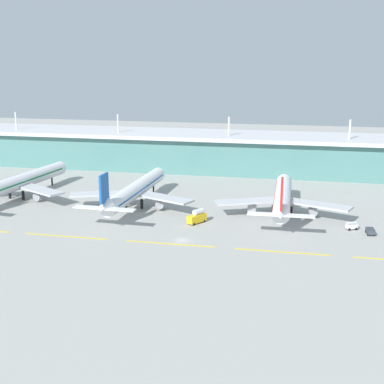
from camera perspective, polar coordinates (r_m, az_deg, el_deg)
ground_plane at (r=167.79m, az=-1.07°, el=-5.17°), size 600.00×600.00×0.00m
terminal_building at (r=267.48m, az=4.06°, el=4.24°), size 288.00×34.00×27.58m
airliner_nearest at (r=226.51m, az=-18.00°, el=0.96°), size 48.43×69.90×18.90m
airliner_near_middle at (r=203.91m, az=-6.09°, el=0.16°), size 48.77×66.66×18.90m
airliner_far_middle at (r=195.66m, az=9.60°, el=-0.57°), size 48.79×60.32×18.90m
taxiway_stripe_mid_west at (r=176.08m, az=-13.21°, el=-4.61°), size 28.00×0.70×0.04m
taxiway_stripe_centre at (r=164.99m, az=-2.38°, el=-5.52°), size 28.00×0.70×0.04m
taxiway_stripe_mid_east at (r=160.47m, az=9.54°, el=-6.29°), size 28.00×0.70×0.04m
baggage_cart at (r=185.26m, az=16.59°, el=-3.48°), size 4.02×3.19×2.48m
pushback_tug at (r=182.40m, az=18.40°, el=-3.96°), size 2.83×4.59×1.85m
fuel_truck at (r=184.27m, az=0.55°, el=-2.64°), size 6.14×7.44×4.95m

